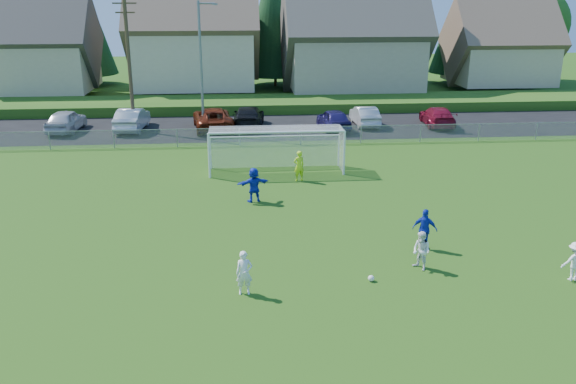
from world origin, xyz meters
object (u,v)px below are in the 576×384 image
car_g (437,116)px  car_a (66,121)px  player_white_c (575,261)px  soccer_goal (276,142)px  goalkeeper (299,166)px  player_white_a (244,273)px  player_white_b (421,251)px  car_e (334,119)px  player_blue_a (425,229)px  car_b (132,119)px  player_blue_b (254,185)px  soccer_ball (371,278)px  car_f (365,116)px  car_d (248,117)px  car_c (213,119)px

car_g → car_a: bearing=4.6°
player_white_c → soccer_goal: size_ratio=0.19×
goalkeeper → car_g: size_ratio=0.34×
player_white_a → soccer_goal: (1.99, 14.47, 0.87)m
player_white_b → car_e: 23.43m
player_white_c → soccer_goal: bearing=-58.5°
player_blue_a → goalkeeper: goalkeeper is taller
player_blue_a → car_b: 27.05m
player_blue_b → soccer_goal: 5.37m
soccer_ball → car_f: bearing=78.9°
player_white_a → car_d: size_ratio=0.28×
soccer_ball → player_white_b: size_ratio=0.15×
player_white_c → car_a: car_a is taller
player_white_b → car_d: car_d is taller
car_d → player_white_b: bearing=107.4°
player_blue_b → goalkeeper: 4.01m
car_d → car_e: size_ratio=1.22×
car_f → car_g: (5.36, -0.62, -0.01)m
soccer_ball → car_a: (-16.74, 25.18, 0.68)m
player_blue_b → soccer_goal: size_ratio=0.23×
player_blue_b → car_d: player_blue_b is taller
car_b → car_f: car_b is taller
player_white_b → goalkeeper: 11.63m
goalkeeper → soccer_goal: 2.40m
car_d → car_e: car_d is taller
goalkeeper → car_e: 12.84m
player_white_a → goalkeeper: (3.08, 12.49, 0.06)m
car_c → goalkeeper: bearing=104.0°
soccer_ball → car_b: (-12.10, 25.29, 0.69)m
car_b → car_g: car_b is taller
car_f → car_g: 5.39m
player_white_a → car_c: size_ratio=0.27×
player_blue_a → car_e: bearing=-63.9°
car_a → car_c: size_ratio=0.82×
player_white_a → player_white_b: player_white_a is taller
car_c → car_e: size_ratio=1.29×
soccer_goal → player_blue_a: bearing=-65.9°
car_a → car_f: bearing=-174.4°
car_a → car_b: size_ratio=0.95×
player_white_b → car_c: size_ratio=0.25×
player_white_b → soccer_goal: 13.87m
goalkeeper → car_b: 17.15m
car_a → car_c: bearing=-176.1°
player_white_a → car_e: player_white_a is taller
player_blue_a → player_blue_b: (-6.45, 6.18, 0.02)m
player_blue_a → goalkeeper: size_ratio=1.00×
car_a → player_blue_b: bearing=133.1°
car_a → player_white_b: bearing=132.4°
player_blue_b → car_b: (-8.30, 16.50, -0.04)m
goalkeeper → car_e: goalkeeper is taller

